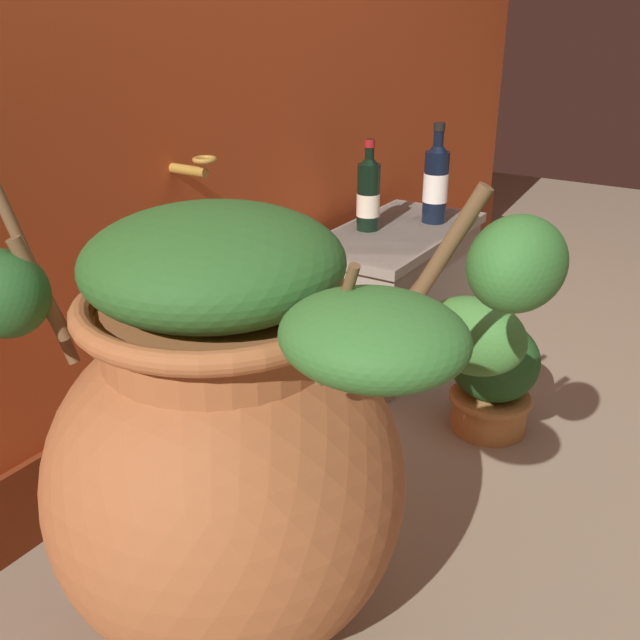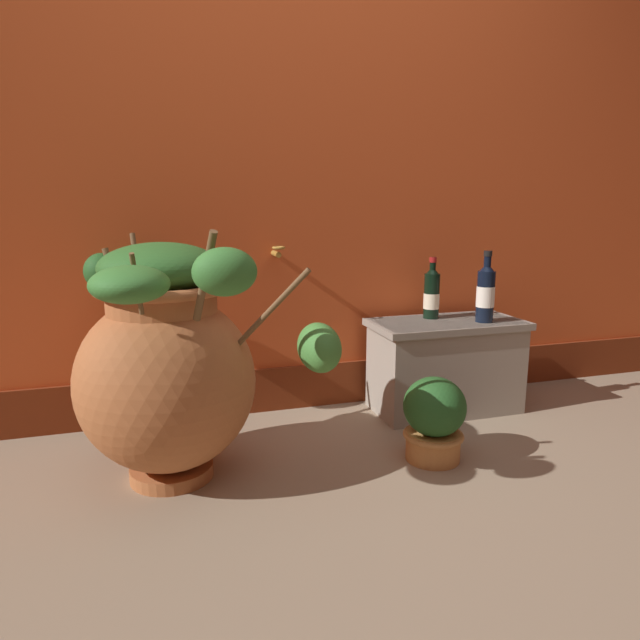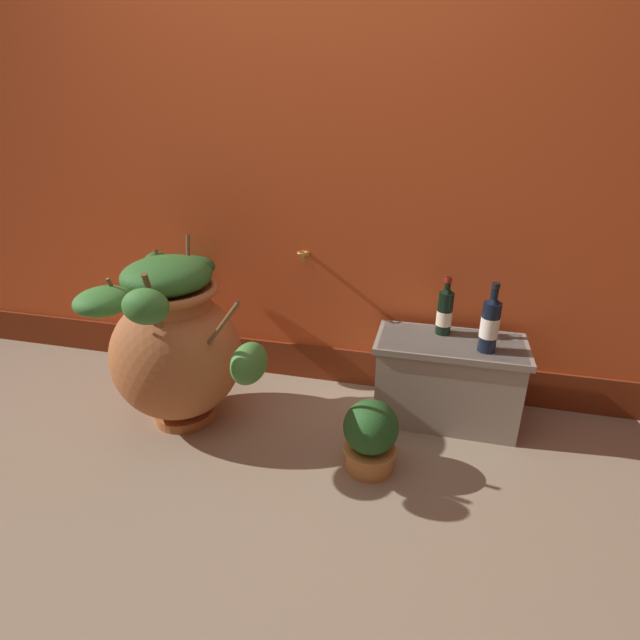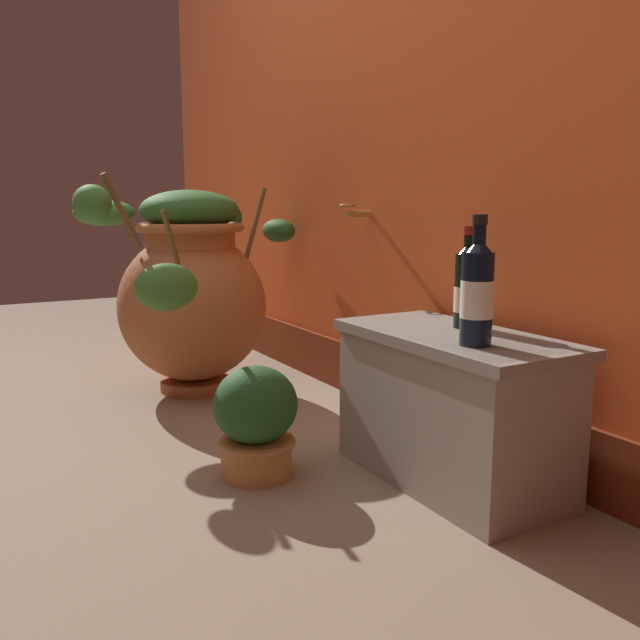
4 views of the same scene
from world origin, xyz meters
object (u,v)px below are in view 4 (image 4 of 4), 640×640
at_px(terracotta_urn, 191,290).
at_px(wine_bottle_middle, 477,290).
at_px(wine_bottle_left, 467,285).
at_px(potted_shrub, 256,420).

bearing_deg(terracotta_urn, wine_bottle_middle, 10.54).
bearing_deg(wine_bottle_middle, terracotta_urn, -169.46).
bearing_deg(wine_bottle_middle, wine_bottle_left, 143.56).
relative_size(terracotta_urn, wine_bottle_middle, 3.07).
height_order(terracotta_urn, potted_shrub, terracotta_urn).
bearing_deg(wine_bottle_middle, potted_shrub, -138.79).
relative_size(wine_bottle_left, wine_bottle_middle, 0.89).
distance_m(terracotta_urn, wine_bottle_left, 1.25).
height_order(terracotta_urn, wine_bottle_middle, terracotta_urn).
height_order(wine_bottle_left, wine_bottle_middle, wine_bottle_middle).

